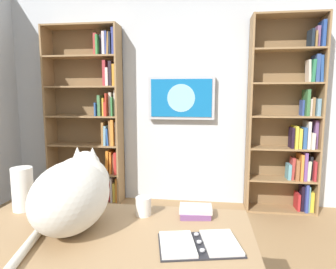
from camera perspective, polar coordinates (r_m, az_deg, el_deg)
The scene contains 10 objects.
wall_back at distance 3.65m, azimuth 2.56°, elevation 7.65°, with size 4.52×0.06×2.70m, color silver.
bookshelf_left at distance 3.61m, azimuth 23.19°, elevation 2.25°, with size 0.79×0.28×2.23m.
bookshelf_right at distance 3.75m, azimuth -14.37°, elevation 3.72°, with size 0.94×0.28×2.19m.
wall_mounted_tv at distance 3.56m, azimuth 2.64°, elevation 7.20°, with size 0.81×0.07×0.53m.
desk at distance 1.44m, azimuth -12.55°, elevation -22.72°, with size 1.33×0.69×0.74m.
cat at distance 1.43m, azimuth -17.99°, elevation -10.51°, with size 0.32×0.60×0.36m.
open_binder at distance 1.28m, azimuth 6.15°, elevation -20.66°, with size 0.37×0.28×0.02m.
paper_towel_roll at distance 1.76m, azimuth -26.76°, elevation -9.55°, with size 0.11×0.11×0.23m, color white.
coffee_mug at distance 1.54m, azimuth -4.87°, elevation -13.93°, with size 0.08×0.08×0.10m, color white.
desk_book_stack at distance 1.54m, azimuth 5.38°, elevation -14.82°, with size 0.17×0.15×0.05m.
Camera 1 is at (-0.33, 1.40, 1.35)m, focal length 30.89 mm.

